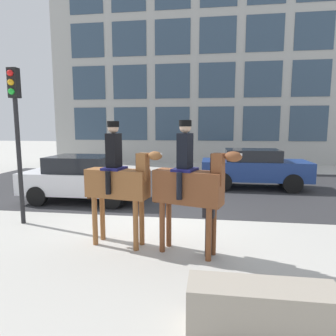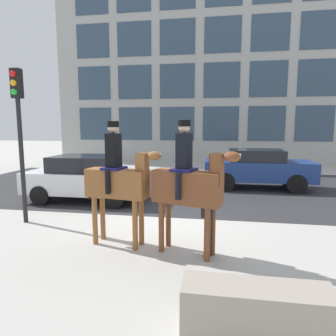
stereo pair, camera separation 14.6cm
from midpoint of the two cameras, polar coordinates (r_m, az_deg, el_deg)
The scene contains 10 objects.
ground_plane at distance 7.90m, azimuth -1.15°, elevation -10.51°, with size 80.00×80.00×0.00m, color #B2AFA8.
road_surface at distance 12.46m, azimuth 2.38°, elevation -3.61°, with size 19.80×8.50×0.01m.
office_building_facade at distance 21.13m, azimuth 4.95°, elevation 22.86°, with size 19.80×0.33×15.85m.
mounted_horse_lead at distance 6.29m, azimuth -10.02°, elevation -2.33°, with size 1.71×0.66×2.61m.
mounted_horse_companion at distance 5.78m, azimuth 3.42°, elevation -3.05°, with size 1.73×0.82×2.62m.
pedestrian_bystander at distance 5.83m, azimuth 7.04°, elevation -7.36°, with size 0.87×0.44×1.65m.
street_car_near_lane at distance 10.46m, azimuth -16.11°, elevation -1.80°, with size 3.94×1.92×1.52m.
street_car_far_lane at distance 12.60m, azimuth 15.73°, elevation 0.09°, with size 4.20×1.81×1.58m.
traffic_light at distance 8.44m, azimuth -27.40°, elevation 7.94°, with size 0.24×0.29×3.91m.
planter_ledge at distance 4.16m, azimuth 16.35°, elevation -24.34°, with size 1.81×0.56×0.60m.
Camera 1 is at (1.14, -7.41, 2.51)m, focal length 32.00 mm.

